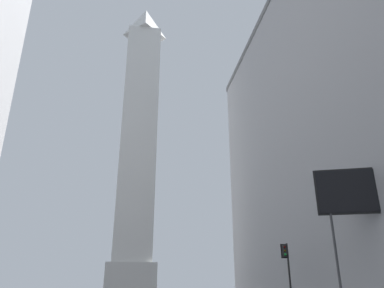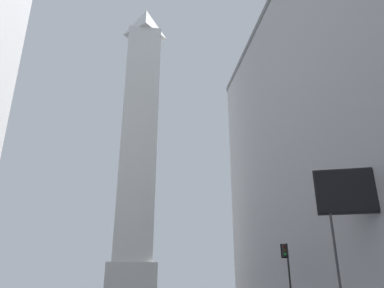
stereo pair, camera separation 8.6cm
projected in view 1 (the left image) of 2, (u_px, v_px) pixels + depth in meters
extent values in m
cube|color=silver|center=(130.00, 284.00, 62.09)|extent=(8.25, 8.25, 6.25)
cube|color=silver|center=(139.00, 137.00, 72.00)|extent=(6.60, 6.60, 46.86)
pyramid|color=silver|center=(145.00, 23.00, 82.09)|extent=(6.60, 6.60, 7.26)
cylinder|color=black|center=(290.00, 277.00, 34.87)|extent=(0.18, 0.18, 6.02)
cube|color=black|center=(284.00, 251.00, 35.69)|extent=(0.36, 0.36, 1.10)
cube|color=black|center=(284.00, 251.00, 35.85)|extent=(0.58, 0.06, 1.32)
sphere|color=#410907|center=(285.00, 247.00, 35.64)|extent=(0.22, 0.22, 0.22)
sphere|color=#483506|center=(285.00, 251.00, 35.51)|extent=(0.22, 0.22, 0.22)
sphere|color=green|center=(285.00, 254.00, 35.39)|extent=(0.22, 0.22, 0.22)
cylinder|color=#3F3F42|center=(337.00, 263.00, 25.68)|extent=(0.18, 0.18, 6.89)
cube|color=black|center=(353.00, 191.00, 27.23)|extent=(4.76, 1.94, 3.16)
cube|color=black|center=(353.00, 191.00, 27.23)|extent=(4.95, 1.91, 3.40)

